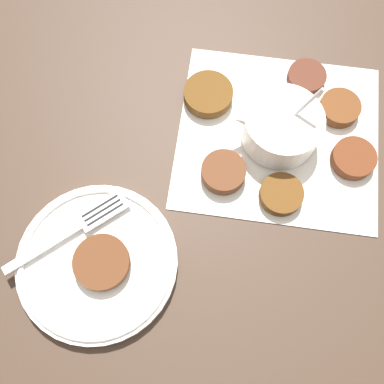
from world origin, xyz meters
name	(u,v)px	position (x,y,z in m)	size (l,w,h in m)	color
ground_plane	(278,145)	(0.00, 0.00, 0.00)	(4.00, 4.00, 0.00)	#38281E
napkin	(277,136)	(0.00, -0.01, 0.00)	(0.32, 0.30, 0.00)	silver
sauce_bowl	(278,128)	(0.01, -0.01, 0.03)	(0.12, 0.11, 0.10)	white
fritter_0	(223,172)	(0.08, 0.05, 0.01)	(0.06, 0.06, 0.02)	#54301D
fritter_1	(307,77)	(-0.04, -0.11, 0.01)	(0.06, 0.06, 0.01)	#4B271C
fritter_2	(208,94)	(0.10, -0.07, 0.01)	(0.07, 0.07, 0.02)	#533415
fritter_3	(353,158)	(-0.10, 0.02, 0.01)	(0.06, 0.06, 0.02)	#562A17
fritter_4	(279,194)	(0.00, 0.08, 0.01)	(0.06, 0.06, 0.02)	#543315
fritter_5	(339,108)	(-0.09, -0.06, 0.01)	(0.06, 0.06, 0.02)	#583118
serving_plate	(97,262)	(0.24, 0.18, 0.01)	(0.21, 0.21, 0.02)	white
fritter_on_plate	(101,262)	(0.24, 0.19, 0.03)	(0.07, 0.07, 0.01)	#512D19
fork	(80,225)	(0.27, 0.14, 0.02)	(0.16, 0.12, 0.00)	silver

